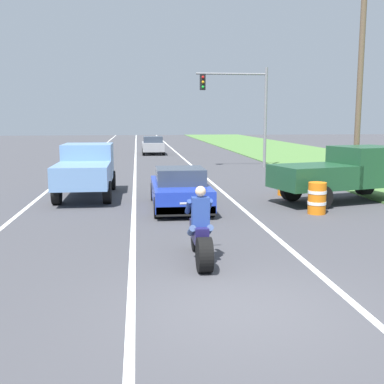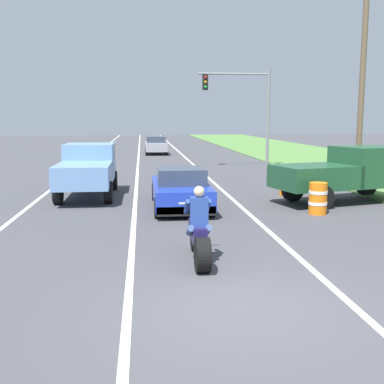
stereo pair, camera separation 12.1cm
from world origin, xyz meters
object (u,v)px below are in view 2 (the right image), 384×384
at_px(motorcycle_with_rider, 199,235).
at_px(sports_car_blue, 181,190).
at_px(distant_car_far_ahead, 156,145).
at_px(pickup_truck_left_lane_light_blue, 88,168).
at_px(traffic_light_mast_near, 247,102).
at_px(construction_barrel_mid, 287,183).
at_px(construction_barrel_nearest, 318,198).
at_px(pickup_truck_right_shoulder_dark_green, 346,172).

xyz_separation_m(motorcycle_with_rider, sports_car_blue, (0.12, 6.17, 0.04)).
relative_size(sports_car_blue, distant_car_far_ahead, 1.08).
xyz_separation_m(motorcycle_with_rider, pickup_truck_left_lane_light_blue, (-3.22, 8.94, 0.51)).
bearing_deg(motorcycle_with_rider, distant_car_far_ahead, 89.91).
xyz_separation_m(traffic_light_mast_near, construction_barrel_mid, (-0.73, -10.63, -3.48)).
relative_size(construction_barrel_mid, distant_car_far_ahead, 0.25).
bearing_deg(motorcycle_with_rider, construction_barrel_mid, 62.02).
xyz_separation_m(pickup_truck_left_lane_light_blue, construction_barrel_nearest, (7.55, -4.23, -0.60)).
bearing_deg(construction_barrel_mid, pickup_truck_right_shoulder_dark_green, -46.56).
height_order(sports_car_blue, distant_car_far_ahead, distant_car_far_ahead).
relative_size(motorcycle_with_rider, construction_barrel_mid, 2.21).
bearing_deg(sports_car_blue, construction_barrel_nearest, -19.14).
distance_m(pickup_truck_left_lane_light_blue, construction_barrel_nearest, 8.67).
relative_size(sports_car_blue, pickup_truck_left_lane_light_blue, 0.90).
bearing_deg(construction_barrel_nearest, construction_barrel_mid, 87.94).
height_order(sports_car_blue, pickup_truck_left_lane_light_blue, pickup_truck_left_lane_light_blue).
bearing_deg(distant_car_far_ahead, pickup_truck_right_shoulder_dark_green, -75.90).
height_order(sports_car_blue, traffic_light_mast_near, traffic_light_mast_near).
xyz_separation_m(pickup_truck_left_lane_light_blue, construction_barrel_mid, (7.68, -0.54, -0.60)).
xyz_separation_m(motorcycle_with_rider, construction_barrel_mid, (4.46, 8.40, -0.09)).
distance_m(motorcycle_with_rider, sports_car_blue, 6.17).
bearing_deg(sports_car_blue, distant_car_far_ahead, 90.18).
distance_m(motorcycle_with_rider, pickup_truck_left_lane_light_blue, 9.51).
bearing_deg(sports_car_blue, construction_barrel_mid, 27.21).
distance_m(motorcycle_with_rider, construction_barrel_mid, 9.51).
height_order(pickup_truck_left_lane_light_blue, construction_barrel_mid, pickup_truck_left_lane_light_blue).
xyz_separation_m(sports_car_blue, construction_barrel_mid, (4.34, 2.23, -0.13)).
height_order(pickup_truck_right_shoulder_dark_green, construction_barrel_mid, pickup_truck_right_shoulder_dark_green).
distance_m(traffic_light_mast_near, distant_car_far_ahead, 13.14).
relative_size(traffic_light_mast_near, construction_barrel_mid, 6.00).
distance_m(motorcycle_with_rider, traffic_light_mast_near, 20.01).
xyz_separation_m(motorcycle_with_rider, traffic_light_mast_near, (5.19, 19.03, 3.39)).
bearing_deg(pickup_truck_right_shoulder_dark_green, construction_barrel_nearest, -131.51).
bearing_deg(sports_car_blue, pickup_truck_left_lane_light_blue, 140.38).
distance_m(sports_car_blue, pickup_truck_left_lane_light_blue, 4.37).
height_order(motorcycle_with_rider, traffic_light_mast_near, traffic_light_mast_near).
bearing_deg(traffic_light_mast_near, construction_barrel_nearest, -93.45).
height_order(pickup_truck_left_lane_light_blue, construction_barrel_nearest, pickup_truck_left_lane_light_blue).
bearing_deg(construction_barrel_nearest, traffic_light_mast_near, 86.55).
bearing_deg(motorcycle_with_rider, pickup_truck_left_lane_light_blue, 109.82).
bearing_deg(pickup_truck_right_shoulder_dark_green, sports_car_blue, -175.01).
bearing_deg(distant_car_far_ahead, traffic_light_mast_near, -66.21).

